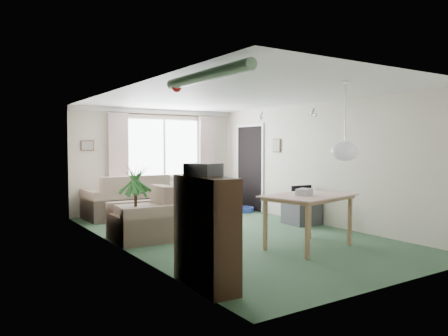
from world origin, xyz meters
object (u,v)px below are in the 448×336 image
armchair_left (142,213)px  coffee_table (159,215)px  bookshelf (206,232)px  sofa (129,196)px  houseplant (136,204)px  pet_bed (243,209)px  dining_table (309,222)px  armchair_corner (207,193)px  tv_cube (301,210)px

armchair_left → coffee_table: armchair_left is taller
coffee_table → bookshelf: (-1.20, -3.82, 0.43)m
sofa → armchair_left: (-0.64, -2.28, -0.02)m
coffee_table → sofa: bearing=101.2°
armchair_left → houseplant: (-0.15, -0.11, 0.18)m
bookshelf → pet_bed: size_ratio=2.30×
sofa → dining_table: (1.26, -4.18, -0.07)m
coffee_table → armchair_left: bearing=-125.7°
sofa → houseplant: (-0.79, -2.39, 0.16)m
bookshelf → dining_table: size_ratio=0.97×
sofa → pet_bed: (2.51, -0.72, -0.41)m
sofa → bookshelf: bookshelf is taller
sofa → houseplant: 2.52m
armchair_corner → coffee_table: (-1.74, -1.06, -0.22)m
coffee_table → houseplant: bearing=-127.8°
armchair_left → armchair_corner: bearing=133.5°
sofa → pet_bed: bearing=163.2°
houseplant → bookshelf: bearing=-94.3°
armchair_left → bookshelf: (-0.34, -2.63, 0.17)m
sofa → armchair_corner: (1.95, -0.02, -0.06)m
armchair_corner → pet_bed: (0.55, -0.69, -0.35)m
houseplant → tv_cube: (3.35, -0.25, -0.34)m
coffee_table → pet_bed: 2.32m
bookshelf → armchair_left: bearing=86.2°
sofa → bookshelf: bearing=77.8°
coffee_table → bookshelf: bookshelf is taller
dining_table → coffee_table: bearing=108.6°
dining_table → tv_cube: bearing=49.9°
armchair_left → coffee_table: 1.49m
armchair_corner → pet_bed: size_ratio=1.69×
houseplant → dining_table: (2.05, -1.80, -0.23)m
sofa → armchair_left: size_ratio=1.88×
houseplant → tv_cube: bearing=-4.3°
sofa → pet_bed: 2.64m
armchair_corner → tv_cube: bearing=87.0°
armchair_corner → bookshelf: 5.70m
sofa → dining_table: sofa is taller
tv_cube → armchair_left: bearing=178.5°
armchair_left → sofa: bearing=166.8°
tv_cube → dining_table: bearing=-125.1°
armchair_corner → dining_table: (-0.70, -4.16, -0.01)m
sofa → tv_cube: size_ratio=3.00×
houseplant → armchair_corner: bearing=40.7°
armchair_left → bookshelf: bookshelf is taller
coffee_table → tv_cube: size_ratio=1.31×
tv_cube → sofa: bearing=139.1°
armchair_corner → tv_cube: size_ratio=1.46×
coffee_table → pet_bed: (2.29, 0.37, -0.13)m
sofa → dining_table: size_ratio=1.46×
bookshelf → houseplant: (0.19, 2.52, 0.01)m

